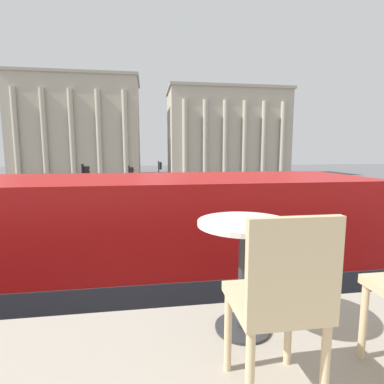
% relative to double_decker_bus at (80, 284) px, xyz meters
% --- Properties ---
extents(double_decker_bus, '(10.17, 2.69, 4.24)m').
position_rel_double_decker_bus_xyz_m(double_decker_bus, '(0.00, 0.00, 0.00)').
color(double_decker_bus, black).
rests_on(double_decker_bus, ground_plane).
extents(cafe_dining_table, '(0.60, 0.60, 0.73)m').
position_rel_double_decker_bus_xyz_m(cafe_dining_table, '(1.82, -3.52, 1.71)').
color(cafe_dining_table, '#2D2D30').
rests_on(cafe_dining_table, cafe_floor_slab).
extents(cafe_chair_0, '(0.40, 0.40, 0.91)m').
position_rel_double_decker_bus_xyz_m(cafe_chair_0, '(1.80, -4.10, 1.69)').
color(cafe_chair_0, '#D1B789').
rests_on(cafe_chair_0, cafe_floor_slab).
extents(plaza_building_left, '(23.46, 12.55, 18.68)m').
position_rel_double_decker_bus_xyz_m(plaza_building_left, '(-11.66, 56.42, 6.99)').
color(plaza_building_left, '#B2A893').
rests_on(plaza_building_left, ground_plane).
extents(plaza_building_right, '(23.17, 12.47, 16.60)m').
position_rel_double_decker_bus_xyz_m(plaza_building_right, '(16.94, 53.48, 5.94)').
color(plaza_building_right, '#B2A893').
rests_on(plaza_building_right, ground_plane).
extents(traffic_light_near, '(0.42, 0.24, 4.16)m').
position_rel_double_decker_bus_xyz_m(traffic_light_near, '(-1.47, 8.24, 0.35)').
color(traffic_light_near, black).
rests_on(traffic_light_near, ground_plane).
extents(traffic_light_mid, '(0.42, 0.24, 3.77)m').
position_rel_double_decker_bus_xyz_m(traffic_light_mid, '(0.12, 14.84, 0.12)').
color(traffic_light_mid, black).
rests_on(traffic_light_mid, ground_plane).
extents(traffic_light_far, '(0.42, 0.24, 3.80)m').
position_rel_double_decker_bus_xyz_m(traffic_light_far, '(2.39, 23.25, 0.14)').
color(traffic_light_far, black).
rests_on(traffic_light_far, ground_plane).
extents(pedestrian_blue, '(0.32, 0.32, 1.79)m').
position_rel_double_decker_bus_xyz_m(pedestrian_blue, '(3.10, 10.58, -1.31)').
color(pedestrian_blue, '#282B33').
rests_on(pedestrian_blue, ground_plane).
extents(pedestrian_yellow, '(0.32, 0.32, 1.75)m').
position_rel_double_decker_bus_xyz_m(pedestrian_yellow, '(10.35, 11.17, -1.34)').
color(pedestrian_yellow, '#282B33').
rests_on(pedestrian_yellow, ground_plane).
extents(pedestrian_olive, '(0.32, 0.32, 1.73)m').
position_rel_double_decker_bus_xyz_m(pedestrian_olive, '(2.01, 30.37, -1.35)').
color(pedestrian_olive, '#282B33').
rests_on(pedestrian_olive, ground_plane).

